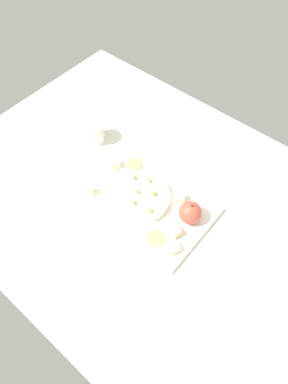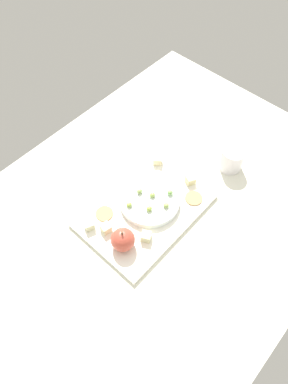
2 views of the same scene
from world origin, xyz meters
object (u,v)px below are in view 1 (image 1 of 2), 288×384
at_px(cheese_cube_3, 180,198).
at_px(cracker_1, 134,164).
at_px(cracker_0, 156,238).
at_px(grape_1, 150,211).
at_px(grape_3, 134,177).
at_px(cheese_cube_0, 175,232).
at_px(cheese_cube_2, 89,191).
at_px(grape_5, 133,202).
at_px(cheese_cube_1, 173,248).
at_px(grape_2, 153,194).
at_px(grape_4, 149,181).
at_px(apple_whole, 190,212).
at_px(grape_0, 138,192).
at_px(platter, 148,204).
at_px(serving_dish, 140,197).
at_px(cheese_cube_4, 115,164).
at_px(cup, 93,131).

bearing_deg(cheese_cube_3, cracker_1, -5.00).
distance_m(cracker_0, grape_1, 0.08).
height_order(cracker_0, grape_3, grape_3).
distance_m(cheese_cube_0, cheese_cube_3, 0.12).
relative_size(cheese_cube_2, grape_1, 1.55).
xyz_separation_m(grape_1, grape_5, (0.06, 0.01, 0.00)).
bearing_deg(cracker_0, grape_5, -17.47).
xyz_separation_m(cheese_cube_1, grape_2, (0.15, -0.10, 0.02)).
xyz_separation_m(grape_2, grape_4, (0.04, -0.03, -0.00)).
distance_m(cracker_1, grape_5, 0.17).
bearing_deg(grape_4, cheese_cube_1, 146.15).
relative_size(apple_whole, grape_0, 3.91).
distance_m(grape_0, grape_3, 0.06).
bearing_deg(platter, serving_dish, 11.93).
xyz_separation_m(serving_dish, grape_2, (-0.03, -0.03, 0.02)).
height_order(serving_dish, cracker_1, serving_dish).
relative_size(cheese_cube_0, grape_5, 1.55).
bearing_deg(serving_dish, cheese_cube_2, 32.13).
height_order(apple_whole, cracker_0, apple_whole).
height_order(cheese_cube_2, cheese_cube_4, same).
distance_m(cheese_cube_0, cracker_0, 0.06).
relative_size(cheese_cube_3, grape_2, 1.55).
distance_m(platter, cheese_cube_0, 0.14).
relative_size(serving_dish, grape_2, 10.58).
xyz_separation_m(cheese_cube_1, cup, (0.48, -0.17, 0.01)).
distance_m(cracker_0, grape_5, 0.13).
xyz_separation_m(cheese_cube_0, grape_2, (0.13, -0.05, 0.02)).
distance_m(cracker_0, cracker_1, 0.28).
bearing_deg(grape_4, serving_dish, 98.79).
relative_size(cheese_cube_3, grape_4, 1.55).
distance_m(cheese_cube_2, grape_0, 0.15).
bearing_deg(cheese_cube_2, cheese_cube_1, -178.01).
bearing_deg(grape_0, platter, -172.65).
relative_size(cheese_cube_0, cracker_0, 0.51).
bearing_deg(apple_whole, cracker_1, -11.30).
relative_size(platter, cheese_cube_3, 14.14).
xyz_separation_m(cracker_0, grape_2, (0.09, -0.10, 0.03)).
height_order(apple_whole, grape_0, apple_whole).
relative_size(cracker_1, grape_5, 3.07).
bearing_deg(grape_0, serving_dish, 172.33).
distance_m(platter, grape_3, 0.09).
bearing_deg(serving_dish, grape_5, 98.90).
relative_size(platter, grape_2, 21.94).
bearing_deg(cheese_cube_1, apple_whole, -77.18).
distance_m(cheese_cube_1, cheese_cube_4, 0.35).
relative_size(grape_0, grape_5, 1.00).
relative_size(serving_dish, apple_whole, 2.70).
bearing_deg(cheese_cube_1, cheese_cube_4, -19.88).
xyz_separation_m(serving_dish, cheese_cube_2, (0.13, 0.08, 0.00)).
distance_m(cheese_cube_1, grape_3, 0.26).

